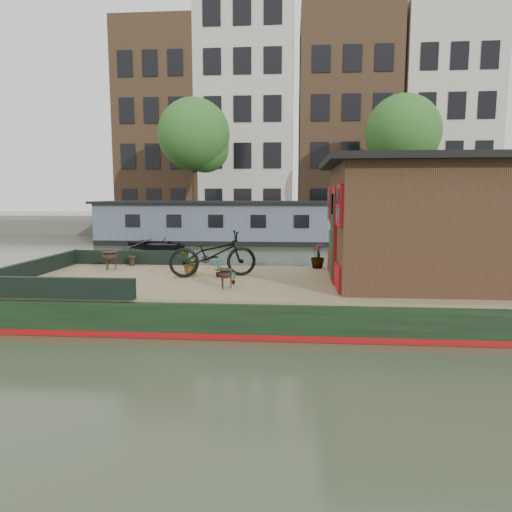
# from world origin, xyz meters

# --- Properties ---
(ground) EXTENTS (120.00, 120.00, 0.00)m
(ground) POSITION_xyz_m (0.00, 0.00, 0.00)
(ground) COLOR #2E3622
(ground) RESTS_ON ground
(houseboat_hull) EXTENTS (14.01, 4.02, 0.60)m
(houseboat_hull) POSITION_xyz_m (-1.33, 0.00, 0.27)
(houseboat_hull) COLOR black
(houseboat_hull) RESTS_ON ground
(houseboat_deck) EXTENTS (11.80, 3.80, 0.05)m
(houseboat_deck) POSITION_xyz_m (0.00, 0.00, 0.62)
(houseboat_deck) COLOR #897B55
(houseboat_deck) RESTS_ON houseboat_hull
(bow_bulwark) EXTENTS (3.00, 4.00, 0.35)m
(bow_bulwark) POSITION_xyz_m (-5.07, 0.00, 0.82)
(bow_bulwark) COLOR black
(bow_bulwark) RESTS_ON houseboat_deck
(cabin) EXTENTS (4.00, 3.50, 2.42)m
(cabin) POSITION_xyz_m (2.19, 0.00, 1.88)
(cabin) COLOR black
(cabin) RESTS_ON houseboat_deck
(bicycle) EXTENTS (1.95, 1.13, 0.97)m
(bicycle) POSITION_xyz_m (-2.08, 0.34, 1.14)
(bicycle) COLOR black
(bicycle) RESTS_ON houseboat_deck
(potted_plant_a) EXTENTS (0.22, 0.18, 0.38)m
(potted_plant_a) POSITION_xyz_m (-1.97, 0.25, 0.84)
(potted_plant_a) COLOR brown
(potted_plant_a) RESTS_ON houseboat_deck
(potted_plant_c) EXTENTS (0.61, 0.57, 0.55)m
(potted_plant_c) POSITION_xyz_m (-2.61, 0.43, 0.92)
(potted_plant_c) COLOR #A2522F
(potted_plant_c) RESTS_ON houseboat_deck
(potted_plant_d) EXTENTS (0.46, 0.46, 0.60)m
(potted_plant_d) POSITION_xyz_m (0.20, 1.68, 0.95)
(potted_plant_d) COLOR brown
(potted_plant_d) RESTS_ON houseboat_deck
(potted_plant_e) EXTENTS (0.14, 0.16, 0.26)m
(potted_plant_e) POSITION_xyz_m (-1.54, -0.48, 0.78)
(potted_plant_e) COLOR brown
(potted_plant_e) RESTS_ON houseboat_deck
(brazier_front) EXTENTS (0.38, 0.38, 0.36)m
(brazier_front) POSITION_xyz_m (-1.64, -0.88, 0.83)
(brazier_front) COLOR black
(brazier_front) RESTS_ON houseboat_deck
(brazier_rear) EXTENTS (0.52, 0.52, 0.42)m
(brazier_rear) POSITION_xyz_m (-4.64, 1.05, 0.86)
(brazier_rear) COLOR black
(brazier_rear) RESTS_ON houseboat_deck
(bollard_port) EXTENTS (0.21, 0.21, 0.24)m
(bollard_port) POSITION_xyz_m (-4.35, 1.70, 0.77)
(bollard_port) COLOR black
(bollard_port) RESTS_ON houseboat_deck
(dinghy) EXTENTS (4.02, 3.69, 0.68)m
(dinghy) POSITION_xyz_m (-6.40, 10.73, 0.34)
(dinghy) COLOR black
(dinghy) RESTS_ON ground
(far_houseboat) EXTENTS (20.40, 4.40, 2.11)m
(far_houseboat) POSITION_xyz_m (0.00, 14.00, 0.97)
(far_houseboat) COLOR slate
(far_houseboat) RESTS_ON ground
(quay) EXTENTS (60.00, 6.00, 0.90)m
(quay) POSITION_xyz_m (0.00, 20.50, 0.45)
(quay) COLOR #47443F
(quay) RESTS_ON ground
(townhouse_row) EXTENTS (27.25, 8.00, 16.50)m
(townhouse_row) POSITION_xyz_m (0.15, 27.50, 7.90)
(townhouse_row) COLOR brown
(townhouse_row) RESTS_ON ground
(tree_left) EXTENTS (4.40, 4.40, 7.40)m
(tree_left) POSITION_xyz_m (-6.36, 19.07, 5.89)
(tree_left) COLOR #332316
(tree_left) RESTS_ON quay
(tree_right) EXTENTS (4.40, 4.40, 7.40)m
(tree_right) POSITION_xyz_m (6.14, 19.07, 5.89)
(tree_right) COLOR #332316
(tree_right) RESTS_ON quay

